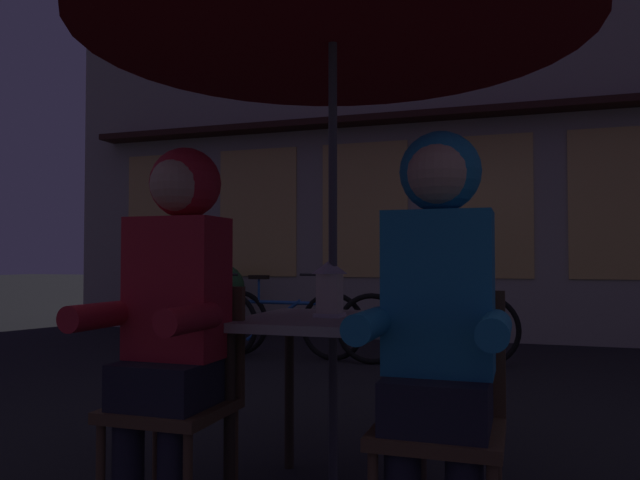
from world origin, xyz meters
The scene contains 11 objects.
cafe_table centered at (0.00, 0.00, 0.64)m, with size 0.72×0.72×0.74m.
lantern centered at (-0.01, 0.00, 0.86)m, with size 0.11×0.11×0.23m.
chair_left centered at (-0.48, -0.37, 0.49)m, with size 0.40×0.40×0.87m.
chair_right centered at (0.48, -0.37, 0.49)m, with size 0.40×0.40×0.87m.
person_left_hooded centered at (-0.48, -0.43, 0.85)m, with size 0.45×0.56×1.40m.
person_right_hooded centered at (0.48, -0.43, 0.85)m, with size 0.45×0.56×1.40m.
shopfront_building centered at (-0.41, 5.40, 3.09)m, with size 10.00×0.93×6.20m.
bicycle_nearest centered at (-2.54, 3.15, 0.35)m, with size 1.68×0.22×0.84m.
bicycle_second centered at (-1.52, 3.29, 0.35)m, with size 1.68×0.14×0.84m.
bicycle_third centered at (-0.10, 3.28, 0.35)m, with size 1.66×0.36×0.84m.
potted_plant centered at (-2.87, 4.55, 0.54)m, with size 0.60×0.60×0.92m.
Camera 1 is at (0.73, -2.40, 0.98)m, focal length 34.42 mm.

